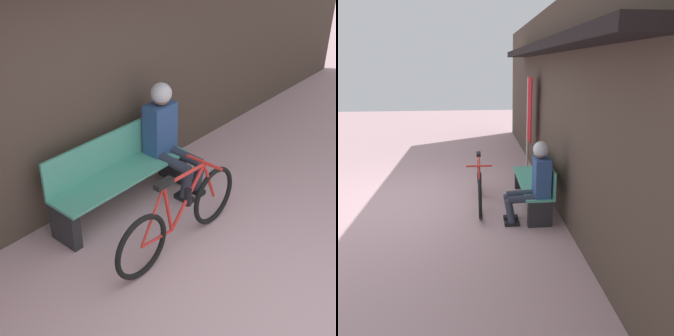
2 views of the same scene
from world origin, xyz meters
TOP-DOWN VIEW (x-y plane):
  - ground_plane at (0.00, 0.00)m, footprint 24.00×24.00m
  - storefront_wall at (0.00, 2.57)m, footprint 12.00×0.56m
  - park_bench_near at (0.25, 2.19)m, footprint 1.67×0.42m
  - bicycle at (0.15, 1.28)m, footprint 1.66×0.40m
  - person_seated at (0.87, 2.08)m, footprint 0.34×0.66m

SIDE VIEW (x-z plane):
  - ground_plane at x=0.00m, z-range 0.00..0.00m
  - bicycle at x=0.15m, z-range -0.08..0.76m
  - park_bench_near at x=0.25m, z-range -0.03..0.79m
  - person_seated at x=0.87m, z-range 0.08..1.31m
  - storefront_wall at x=0.00m, z-range 0.06..3.26m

